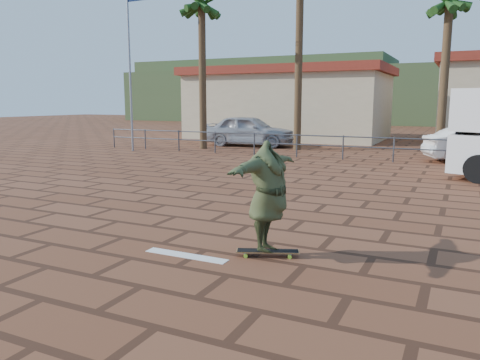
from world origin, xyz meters
name	(u,v)px	position (x,y,z in m)	size (l,w,h in m)	color
ground	(189,231)	(0.00, 0.00, 0.00)	(120.00, 120.00, 0.00)	brown
paint_stripe	(186,255)	(0.70, -1.20, 0.00)	(1.40, 0.22, 0.01)	white
guardrail	(343,143)	(0.00, 12.00, 0.68)	(24.06, 0.06, 1.00)	#47494F
flagpole	(131,52)	(-9.87, 11.00, 4.64)	(1.30, 0.10, 8.00)	gray
palm_far_left	(202,9)	(-7.50, 13.50, 6.83)	(2.40, 2.40, 8.25)	brown
palm_center	(449,6)	(3.50, 15.50, 6.36)	(2.40, 2.40, 7.75)	brown
building_west	(289,103)	(-6.00, 22.00, 2.28)	(12.60, 7.60, 4.50)	beige
hill_front	(424,96)	(0.00, 50.00, 3.00)	(70.00, 18.00, 6.00)	#384C28
hill_back	(264,90)	(-22.00, 56.00, 4.00)	(35.00, 14.00, 8.00)	#384C28
longboard	(268,251)	(1.86, -0.68, 0.08)	(0.98, 0.56, 0.10)	olive
skateboarder	(268,196)	(1.86, -0.68, 0.95)	(2.10, 0.57, 1.71)	#3C4525
car_silver	(249,131)	(-5.98, 15.79, 0.83)	(1.96, 4.87, 1.66)	#A9AAB0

